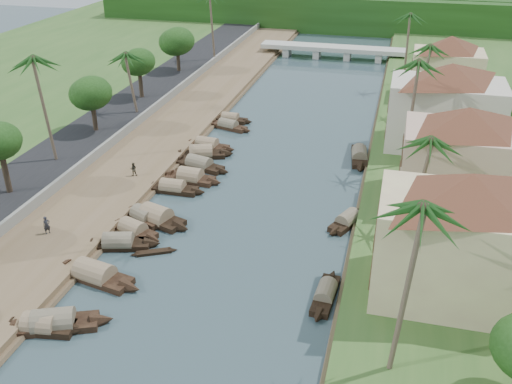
% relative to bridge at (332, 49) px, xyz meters
% --- Properties ---
extents(ground, '(220.00, 220.00, 0.00)m').
position_rel_bridge_xyz_m(ground, '(-0.00, -72.00, -1.72)').
color(ground, '#33464C').
rests_on(ground, ground).
extents(left_bank, '(10.00, 180.00, 0.80)m').
position_rel_bridge_xyz_m(left_bank, '(-16.00, -52.00, -1.32)').
color(left_bank, brown).
rests_on(left_bank, ground).
extents(right_bank, '(16.00, 180.00, 1.20)m').
position_rel_bridge_xyz_m(right_bank, '(19.00, -52.00, -1.12)').
color(right_bank, '#2F5421').
rests_on(right_bank, ground).
extents(road, '(8.00, 180.00, 1.40)m').
position_rel_bridge_xyz_m(road, '(-24.50, -52.00, -1.02)').
color(road, black).
rests_on(road, ground).
extents(retaining_wall, '(0.40, 180.00, 1.10)m').
position_rel_bridge_xyz_m(retaining_wall, '(-20.20, -52.00, -0.37)').
color(retaining_wall, gray).
rests_on(retaining_wall, left_bank).
extents(treeline, '(120.00, 14.00, 8.00)m').
position_rel_bridge_xyz_m(treeline, '(-0.00, 28.00, 2.28)').
color(treeline, '#18390F').
rests_on(treeline, ground).
extents(bridge, '(28.00, 4.00, 2.40)m').
position_rel_bridge_xyz_m(bridge, '(0.00, 0.00, 0.00)').
color(bridge, '#AFAFA4').
rests_on(bridge, ground).
extents(building_near, '(14.85, 14.85, 10.20)m').
position_rel_bridge_xyz_m(building_near, '(18.99, -74.00, 4.66)').
color(building_near, beige).
rests_on(building_near, right_bank).
extents(building_mid, '(14.11, 14.11, 9.70)m').
position_rel_bridge_xyz_m(building_mid, '(19.99, -58.00, 4.41)').
color(building_mid, tan).
rests_on(building_mid, right_bank).
extents(building_far, '(15.59, 15.59, 10.20)m').
position_rel_bridge_xyz_m(building_far, '(18.99, -44.00, 4.66)').
color(building_far, beige).
rests_on(building_far, right_bank).
extents(building_distant, '(12.62, 12.62, 9.20)m').
position_rel_bridge_xyz_m(building_distant, '(19.99, -24.00, 4.16)').
color(building_distant, beige).
rests_on(building_distant, right_bank).
extents(sampan_0, '(8.83, 5.02, 2.31)m').
position_rel_bridge_xyz_m(sampan_0, '(-9.15, -83.86, -1.30)').
color(sampan_0, black).
rests_on(sampan_0, ground).
extents(sampan_1, '(7.17, 2.63, 2.11)m').
position_rel_bridge_xyz_m(sampan_1, '(-9.95, -84.33, -1.31)').
color(sampan_1, black).
rests_on(sampan_1, ground).
extents(sampan_2, '(9.51, 3.72, 2.43)m').
position_rel_bridge_xyz_m(sampan_2, '(-9.21, -77.64, -1.30)').
color(sampan_2, black).
rests_on(sampan_2, ground).
extents(sampan_3, '(7.92, 3.65, 2.11)m').
position_rel_bridge_xyz_m(sampan_3, '(-9.53, -72.71, -1.31)').
color(sampan_3, black).
rests_on(sampan_3, ground).
extents(sampan_4, '(7.08, 3.87, 2.02)m').
position_rel_bridge_xyz_m(sampan_4, '(-9.27, -70.24, -1.31)').
color(sampan_4, black).
rests_on(sampan_4, ground).
extents(sampan_5, '(8.43, 4.47, 2.57)m').
position_rel_bridge_xyz_m(sampan_5, '(-8.07, -67.59, -1.30)').
color(sampan_5, black).
rests_on(sampan_5, ground).
extents(sampan_6, '(6.58, 4.36, 2.01)m').
position_rel_bridge_xyz_m(sampan_6, '(-9.38, -67.67, -1.31)').
color(sampan_6, black).
rests_on(sampan_6, ground).
extents(sampan_7, '(7.56, 1.80, 2.04)m').
position_rel_bridge_xyz_m(sampan_7, '(-8.91, -61.22, -1.31)').
color(sampan_7, black).
rests_on(sampan_7, ground).
extents(sampan_8, '(7.70, 2.41, 2.34)m').
position_rel_bridge_xyz_m(sampan_8, '(-7.94, -58.34, -1.30)').
color(sampan_8, black).
rests_on(sampan_8, ground).
extents(sampan_9, '(8.51, 3.78, 2.13)m').
position_rel_bridge_xyz_m(sampan_9, '(-8.17, -54.79, -1.31)').
color(sampan_9, black).
rests_on(sampan_9, ground).
extents(sampan_10, '(7.82, 2.37, 2.14)m').
position_rel_bridge_xyz_m(sampan_10, '(-9.15, -49.08, -1.31)').
color(sampan_10, black).
rests_on(sampan_10, ground).
extents(sampan_11, '(8.29, 4.20, 2.32)m').
position_rel_bridge_xyz_m(sampan_11, '(-9.02, -51.71, -1.30)').
color(sampan_11, black).
rests_on(sampan_11, ground).
extents(sampan_12, '(7.56, 3.44, 1.84)m').
position_rel_bridge_xyz_m(sampan_12, '(-8.61, -41.75, -1.32)').
color(sampan_12, black).
rests_on(sampan_12, ground).
extents(sampan_13, '(6.77, 1.84, 1.89)m').
position_rel_bridge_xyz_m(sampan_13, '(-9.10, -39.15, -1.32)').
color(sampan_13, black).
rests_on(sampan_13, ground).
extents(sampan_14, '(1.80, 7.21, 1.79)m').
position_rel_bridge_xyz_m(sampan_14, '(9.65, -75.43, -1.32)').
color(sampan_14, black).
rests_on(sampan_14, ground).
extents(sampan_15, '(4.10, 6.78, 1.88)m').
position_rel_bridge_xyz_m(sampan_15, '(10.07, -63.45, -1.32)').
color(sampan_15, black).
rests_on(sampan_15, ground).
extents(sampan_16, '(2.63, 8.84, 2.13)m').
position_rel_bridge_xyz_m(sampan_16, '(9.72, -47.54, -1.31)').
color(sampan_16, black).
rests_on(sampan_16, ground).
extents(canoe_1, '(4.08, 2.57, 0.69)m').
position_rel_bridge_xyz_m(canoe_1, '(-6.04, -72.88, -1.62)').
color(canoe_1, black).
rests_on(canoe_1, ground).
extents(canoe_2, '(5.80, 1.13, 0.84)m').
position_rel_bridge_xyz_m(canoe_2, '(-10.46, -56.55, -1.62)').
color(canoe_2, black).
rests_on(canoe_2, ground).
extents(palm_0, '(3.20, 3.20, 13.58)m').
position_rel_bridge_xyz_m(palm_0, '(15.00, -83.06, 11.18)').
color(palm_0, brown).
rests_on(palm_0, ground).
extents(palm_1, '(3.20, 3.20, 10.38)m').
position_rel_bridge_xyz_m(palm_1, '(16.00, -64.76, 8.12)').
color(palm_1, brown).
rests_on(palm_1, ground).
extents(palm_2, '(3.20, 3.20, 13.37)m').
position_rel_bridge_xyz_m(palm_2, '(15.00, -50.67, 10.98)').
color(palm_2, brown).
rests_on(palm_2, ground).
extents(palm_3, '(3.20, 3.20, 11.16)m').
position_rel_bridge_xyz_m(palm_3, '(16.00, -33.25, 8.88)').
color(palm_3, brown).
rests_on(palm_3, ground).
extents(palm_5, '(3.20, 3.20, 13.27)m').
position_rel_bridge_xyz_m(palm_5, '(-24.00, -59.52, 11.09)').
color(palm_5, brown).
rests_on(palm_5, ground).
extents(palm_6, '(3.20, 3.20, 9.69)m').
position_rel_bridge_xyz_m(palm_6, '(-22.00, -42.26, 7.64)').
color(palm_6, brown).
rests_on(palm_6, ground).
extents(palm_7, '(3.20, 3.20, 12.48)m').
position_rel_bridge_xyz_m(palm_7, '(14.00, -18.08, 10.13)').
color(palm_7, brown).
rests_on(palm_7, ground).
extents(tree_3, '(5.00, 5.00, 6.95)m').
position_rel_bridge_xyz_m(tree_3, '(-24.00, -49.91, 4.50)').
color(tree_3, '#413325').
rests_on(tree_3, ground).
extents(tree_4, '(4.56, 4.56, 7.18)m').
position_rel_bridge_xyz_m(tree_4, '(-24.00, -35.81, 4.88)').
color(tree_4, '#413325').
rests_on(tree_4, ground).
extents(tree_5, '(5.51, 5.51, 7.25)m').
position_rel_bridge_xyz_m(tree_5, '(-24.00, -20.58, 4.60)').
color(tree_5, '#413325').
rests_on(tree_5, ground).
extents(tree_6, '(4.63, 4.63, 6.75)m').
position_rel_bridge_xyz_m(tree_6, '(24.00, -42.85, 4.24)').
color(tree_6, '#413325').
rests_on(tree_6, ground).
extents(person_near, '(0.70, 0.76, 1.73)m').
position_rel_bridge_xyz_m(person_near, '(-16.23, -73.32, -0.06)').
color(person_near, '#222329').
rests_on(person_near, left_bank).
extents(person_far, '(0.90, 0.81, 1.52)m').
position_rel_bridge_xyz_m(person_far, '(-13.92, -60.07, -0.16)').
color(person_far, '#393528').
rests_on(person_far, left_bank).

